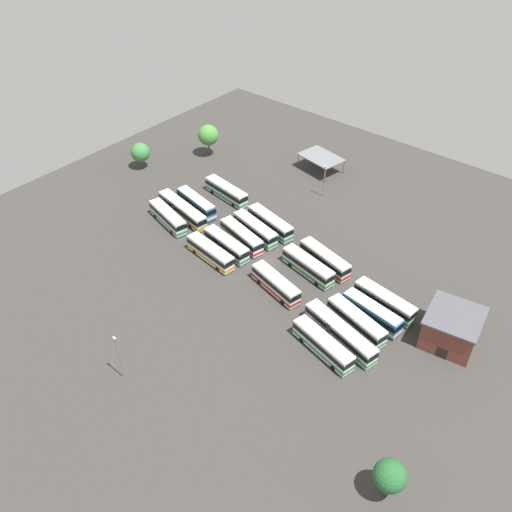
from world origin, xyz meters
TOP-DOWN VIEW (x-y plane):
  - ground_plane at (0.00, 0.00)m, footprint 126.90×126.90m
  - bus_row0_slot0 at (-24.55, -3.42)m, footprint 12.08×5.36m
  - bus_row0_slot1 at (-24.18, 0.52)m, footprint 15.30×5.24m
  - bus_row0_slot2 at (-23.65, 4.33)m, footprint 12.14×4.82m
  - bus_row0_slot4 at (-21.85, 12.33)m, footprint 12.47×4.22m
  - bus_row1_slot0 at (-9.00, -6.46)m, footprint 12.02×4.05m
  - bus_row1_slot1 at (-8.30, -2.56)m, footprint 11.71×4.29m
  - bus_row1_slot2 at (-7.85, 1.57)m, footprint 11.89×5.12m
  - bus_row1_slot3 at (-7.29, 5.30)m, footprint 12.20×5.04m
  - bus_row1_slot4 at (-6.30, 9.12)m, footprint 12.38×5.01m
  - bus_row2_slot1 at (6.75, -5.47)m, footprint 11.66×5.08m
  - bus_row2_slot3 at (8.33, 2.51)m, footprint 12.14×4.68m
  - bus_row2_slot4 at (9.52, 6.41)m, footprint 12.22×5.17m
  - bus_row3_slot0 at (21.95, -12.26)m, footprint 12.46×5.14m
  - bus_row3_slot1 at (22.58, -8.19)m, footprint 15.27×6.02m
  - bus_row3_slot2 at (23.29, -4.18)m, footprint 12.25×5.33m
  - bus_row3_slot3 at (24.25, -0.66)m, footprint 11.77×4.08m
  - bus_row3_slot4 at (24.52, 3.32)m, footprint 12.19×4.07m
  - depot_building at (36.80, 3.55)m, footprint 10.10×10.52m
  - maintenance_shelter at (-12.64, 37.01)m, footprint 11.35×8.81m
  - lamp_post_far_corner at (-5.39, 27.59)m, footprint 0.56×0.28m
  - lamp_post_near_entrance at (0.63, -36.72)m, footprint 0.56×0.28m
  - tree_northwest at (42.22, -27.31)m, footprint 4.40×4.40m
  - tree_north_edge at (-39.36, 24.87)m, footprint 5.29×5.29m
  - tree_east_edge at (-47.67, 9.22)m, footprint 4.73×4.73m

SIDE VIEW (x-z plane):
  - ground_plane at x=0.00m, z-range 0.00..0.00m
  - bus_row2_slot1 at x=6.75m, z-range 0.10..3.62m
  - bus_row1_slot1 at x=-8.30m, z-range 0.10..3.62m
  - bus_row3_slot3 at x=24.25m, z-range 0.10..3.62m
  - bus_row1_slot2 at x=-7.85m, z-range 0.10..3.62m
  - bus_row1_slot0 at x=-9.00m, z-range 0.10..3.62m
  - bus_row0_slot0 at x=-24.55m, z-range 0.10..3.62m
  - bus_row0_slot2 at x=-23.65m, z-range 0.10..3.62m
  - bus_row2_slot3 at x=8.33m, z-range 0.10..3.62m
  - bus_row1_slot3 at x=-7.29m, z-range 0.10..3.62m
  - bus_row2_slot4 at x=9.52m, z-range 0.10..3.62m
  - bus_row3_slot4 at x=24.52m, z-range 0.10..3.62m
  - bus_row3_slot2 at x=23.29m, z-range 0.10..3.62m
  - bus_row1_slot4 at x=-6.30m, z-range 0.10..3.62m
  - bus_row3_slot0 at x=21.95m, z-range 0.10..3.62m
  - bus_row0_slot4 at x=-21.85m, z-range 0.10..3.62m
  - bus_row0_slot1 at x=-24.18m, z-range 0.10..3.63m
  - bus_row3_slot1 at x=22.58m, z-range 0.10..3.63m
  - depot_building at x=36.80m, z-range 0.02..6.06m
  - maintenance_shelter at x=-12.64m, z-range 1.71..5.46m
  - tree_east_edge at x=-47.67m, z-range 0.96..7.63m
  - lamp_post_far_corner at x=-5.39m, z-range 0.41..8.34m
  - tree_northwest at x=42.22m, z-range 1.21..8.08m
  - lamp_post_near_entrance at x=0.63m, z-range 0.42..9.39m
  - tree_north_edge at x=-39.36m, z-range 1.49..9.79m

